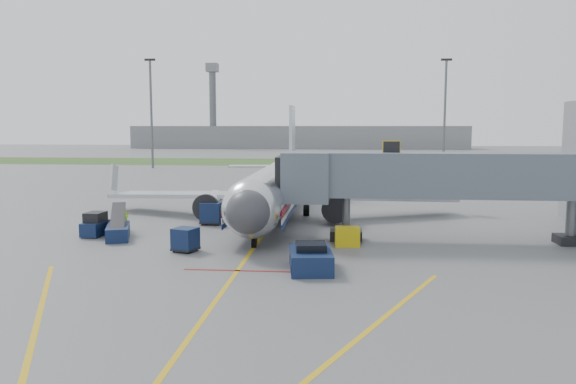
# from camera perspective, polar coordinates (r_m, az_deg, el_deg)

# --- Properties ---
(ground) EXTENTS (400.00, 400.00, 0.00)m
(ground) POSITION_cam_1_polar(r_m,az_deg,el_deg) (34.97, -3.97, -6.33)
(ground) COLOR #565659
(ground) RESTS_ON ground
(grass_strip) EXTENTS (300.00, 25.00, 0.01)m
(grass_strip) POSITION_cam_1_polar(r_m,az_deg,el_deg) (123.99, 2.78, 3.04)
(grass_strip) COLOR #2D4C1E
(grass_strip) RESTS_ON ground
(apron_markings) EXTENTS (21.52, 50.00, 0.01)m
(apron_markings) POSITION_cam_1_polar(r_m,az_deg,el_deg) (27.93, -6.46, -9.71)
(apron_markings) COLOR gold
(apron_markings) RESTS_ON ground
(airliner) EXTENTS (32.10, 35.67, 10.25)m
(airliner) POSITION_cam_1_polar(r_m,az_deg,el_deg) (49.46, -1.13, 0.63)
(airliner) COLOR silver
(airliner) RESTS_ON ground
(jet_bridge) EXTENTS (25.30, 4.00, 6.90)m
(jet_bridge) POSITION_cam_1_polar(r_m,az_deg,el_deg) (39.45, 15.99, 1.49)
(jet_bridge) COLOR slate
(jet_bridge) RESTS_ON ground
(light_mast_left) EXTENTS (2.00, 0.44, 20.40)m
(light_mast_left) POSITION_cam_1_polar(r_m,az_deg,el_deg) (109.59, -13.72, 8.02)
(light_mast_left) COLOR #595B60
(light_mast_left) RESTS_ON ground
(light_mast_right) EXTENTS (2.00, 0.44, 20.40)m
(light_mast_right) POSITION_cam_1_polar(r_m,az_deg,el_deg) (110.38, 15.65, 7.95)
(light_mast_right) COLOR #595B60
(light_mast_right) RESTS_ON ground
(distant_terminal) EXTENTS (120.00, 14.00, 8.00)m
(distant_terminal) POSITION_cam_1_polar(r_m,az_deg,el_deg) (204.25, 0.99, 5.60)
(distant_terminal) COLOR slate
(distant_terminal) RESTS_ON ground
(control_tower) EXTENTS (4.00, 4.00, 30.00)m
(control_tower) POSITION_cam_1_polar(r_m,az_deg,el_deg) (204.00, -7.66, 9.29)
(control_tower) COLOR #595B60
(control_tower) RESTS_ON ground
(pushback_tug) EXTENTS (2.65, 3.91, 1.53)m
(pushback_tug) POSITION_cam_1_polar(r_m,az_deg,el_deg) (31.01, 2.33, -6.79)
(pushback_tug) COLOR #0D1E3C
(pushback_tug) RESTS_ON ground
(baggage_tug) EXTENTS (1.42, 2.52, 1.71)m
(baggage_tug) POSITION_cam_1_polar(r_m,az_deg,el_deg) (42.96, -18.96, -3.21)
(baggage_tug) COLOR #0D1E3C
(baggage_tug) RESTS_ON ground
(baggage_cart_a) EXTENTS (1.81, 1.81, 1.57)m
(baggage_cart_a) POSITION_cam_1_polar(r_m,az_deg,el_deg) (50.01, -6.99, -1.48)
(baggage_cart_a) COLOR #0D1E3C
(baggage_cart_a) RESTS_ON ground
(baggage_cart_b) EXTENTS (1.77, 1.77, 1.50)m
(baggage_cart_b) POSITION_cam_1_polar(r_m,az_deg,el_deg) (36.11, -10.39, -4.77)
(baggage_cart_b) COLOR #0D1E3C
(baggage_cart_b) RESTS_ON ground
(baggage_cart_c) EXTENTS (1.66, 1.66, 1.78)m
(baggage_cart_c) POSITION_cam_1_polar(r_m,az_deg,el_deg) (45.68, -7.78, -2.14)
(baggage_cart_c) COLOR #0D1E3C
(baggage_cart_c) RESTS_ON ground
(belt_loader) EXTENTS (2.67, 4.75, 2.24)m
(belt_loader) POSITION_cam_1_polar(r_m,az_deg,el_deg) (41.41, -16.88, -3.77)
(belt_loader) COLOR #0D1E3C
(belt_loader) RESTS_ON ground
(ground_power_cart) EXTENTS (1.66, 1.15, 1.28)m
(ground_power_cart) POSITION_cam_1_polar(r_m,az_deg,el_deg) (37.33, 6.04, -4.53)
(ground_power_cart) COLOR #C4A70B
(ground_power_cart) RESTS_ON ground
(ramp_worker) EXTENTS (0.67, 0.76, 1.75)m
(ramp_worker) POSITION_cam_1_polar(r_m,az_deg,el_deg) (44.50, -16.22, -2.62)
(ramp_worker) COLOR #83C517
(ramp_worker) RESTS_ON ground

